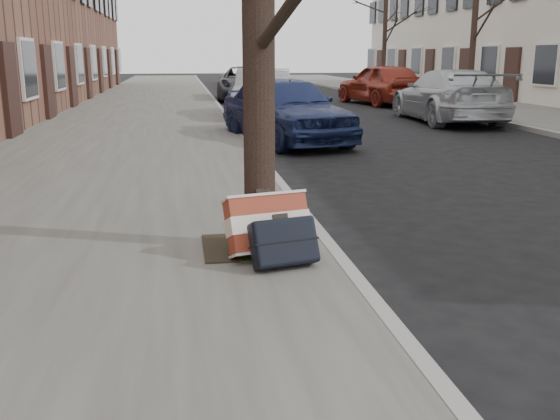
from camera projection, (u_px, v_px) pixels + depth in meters
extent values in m
plane|color=black|center=(519.00, 295.00, 4.91)|extent=(120.00, 120.00, 0.00)
cube|color=slate|center=(143.00, 115.00, 18.71)|extent=(5.00, 70.00, 0.12)
cube|color=slate|center=(500.00, 110.00, 20.45)|extent=(4.00, 70.00, 0.12)
cube|color=black|center=(250.00, 246.00, 5.73)|extent=(0.85, 0.85, 0.02)
cube|color=maroon|center=(268.00, 224.00, 5.46)|extent=(0.79, 0.55, 0.55)
cube|color=black|center=(284.00, 242.00, 5.14)|extent=(0.62, 0.45, 0.43)
imported|color=navy|center=(286.00, 109.00, 13.24)|extent=(2.71, 4.51, 1.44)
imported|color=#9C9DA3|center=(263.00, 94.00, 18.06)|extent=(2.25, 4.56, 1.44)
imported|color=#38393E|center=(245.00, 84.00, 25.50)|extent=(2.59, 5.04, 1.36)
imported|color=#B0B3B7|center=(448.00, 96.00, 17.26)|extent=(2.28, 5.09, 1.45)
imported|color=maroon|center=(381.00, 84.00, 23.34)|extent=(2.62, 4.78, 1.54)
cylinder|color=black|center=(474.00, 24.00, 20.74)|extent=(0.21, 0.21, 5.40)
cylinder|color=black|center=(385.00, 36.00, 29.76)|extent=(0.20, 0.20, 5.14)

